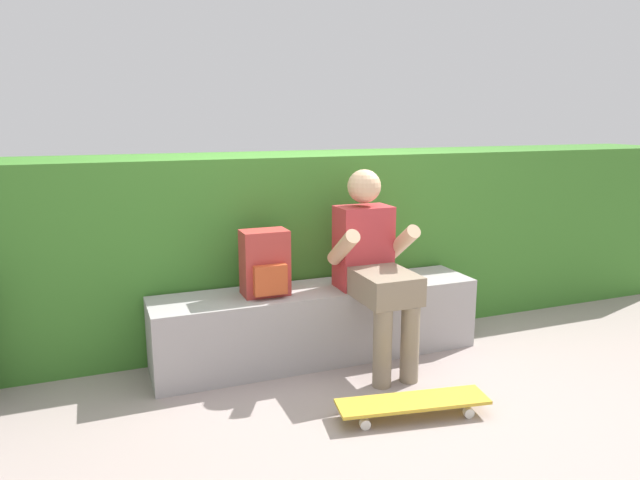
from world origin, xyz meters
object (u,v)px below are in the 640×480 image
object	(u,v)px
backpack_on_bench	(265,264)
skateboard_near_person	(413,403)
person_skater	(373,262)
bench_main	(318,323)

from	to	relation	value
backpack_on_bench	skateboard_near_person	bearing A→B (deg)	-59.21
skateboard_near_person	person_skater	bearing A→B (deg)	81.58
backpack_on_bench	person_skater	bearing A→B (deg)	-17.84
bench_main	skateboard_near_person	world-z (taller)	bench_main
bench_main	backpack_on_bench	distance (m)	0.55
person_skater	backpack_on_bench	world-z (taller)	person_skater
bench_main	backpack_on_bench	world-z (taller)	backpack_on_bench
bench_main	skateboard_near_person	bearing A→B (deg)	-78.72
backpack_on_bench	bench_main	bearing A→B (deg)	1.54
bench_main	person_skater	xyz separation A→B (m)	(0.28, -0.21, 0.43)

